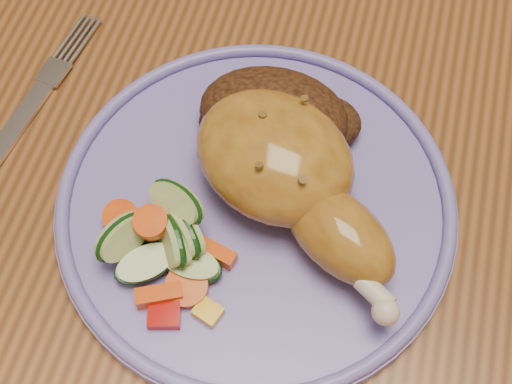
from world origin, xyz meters
TOP-DOWN VIEW (x-y plane):
  - dining_table at (0.00, 0.00)m, footprint 0.90×1.40m
  - plate at (-0.09, -0.08)m, footprint 0.28×0.28m
  - plate_rim at (-0.09, -0.08)m, footprint 0.28×0.28m
  - chicken_leg at (-0.07, -0.07)m, footprint 0.18×0.17m
  - rice_pilaf at (-0.09, -0.02)m, footprint 0.12×0.08m
  - vegetable_pile at (-0.14, -0.13)m, footprint 0.10×0.11m
  - fork at (-0.29, -0.05)m, footprint 0.04×0.18m

SIDE VIEW (x-z plane):
  - dining_table at x=0.00m, z-range 0.29..1.04m
  - fork at x=-0.29m, z-range 0.75..0.76m
  - plate at x=-0.09m, z-range 0.75..0.76m
  - plate_rim at x=-0.09m, z-range 0.76..0.77m
  - vegetable_pile at x=-0.14m, z-range 0.75..0.80m
  - rice_pilaf at x=-0.09m, z-range 0.76..0.80m
  - chicken_leg at x=-0.07m, z-range 0.76..0.82m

